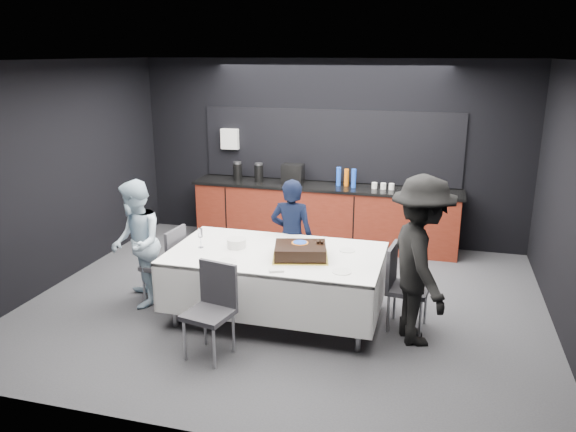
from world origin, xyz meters
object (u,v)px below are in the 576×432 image
Objects in this scene: chair_left at (169,260)px; chair_near at (213,303)px; chair_right at (401,281)px; plate_stack at (237,243)px; person_center at (292,237)px; person_right at (420,261)px; champagne_flute at (200,234)px; party_table at (276,264)px; cake_assembly at (300,251)px; person_left at (136,244)px.

chair_near is (0.97, -0.97, 0.00)m from chair_left.
chair_left is at bearing -178.37° from chair_right.
person_center is at bearing 55.96° from plate_stack.
champagne_flute is at bearing 69.31° from person_right.
chair_right is (1.36, 0.14, -0.11)m from party_table.
chair_right reaches higher than plate_stack.
party_table is at bearing 89.85° from person_center.
chair_near reaches higher than plate_stack.
party_table is at bearing 65.90° from person_right.
chair_left is 1.37m from chair_near.
cake_assembly is 1.98m from person_left.
person_center is (-0.01, 0.71, 0.08)m from party_table.
champagne_flute is 1.04m from chair_near.
person_center reaches higher than chair_near.
person_left reaches higher than champagne_flute.
person_center is 0.97× the size of person_left.
party_table is 1.57m from person_right.
person_center is (0.84, 0.79, -0.22)m from champagne_flute.
chair_near is (-0.37, -0.91, -0.11)m from party_table.
party_table is at bearing -4.15° from plate_stack.
champagne_flute is (-1.15, 0.01, 0.09)m from cake_assembly.
plate_stack is at bearing -1.75° from chair_left.
plate_stack is 0.23× the size of chair_right.
person_left is 0.85× the size of person_right.
champagne_flute is 0.24× the size of chair_left.
cake_assembly reaches higher than party_table.
chair_right is (2.70, 0.08, 0.00)m from chair_left.
person_center reaches higher than party_table.
person_right is at bearing -3.43° from chair_left.
plate_stack is at bearing 65.90° from person_right.
person_right is at bearing 151.02° from person_center.
person_left is (-1.97, 0.02, -0.11)m from cake_assembly.
chair_left and chair_near have the same top height.
person_center is (-0.31, 0.80, -0.13)m from cake_assembly.
champagne_flute reaches higher than chair_right.
chair_near is at bearing -45.12° from chair_left.
champagne_flute is 1.18m from person_center.
person_left reaches higher than plate_stack.
person_center is 1.84m from person_left.
chair_right is at bearing 1.63° from chair_left.
person_right reaches higher than person_center.
chair_right is at bearing 3.24° from plate_stack.
party_table is at bearing -174.21° from chair_right.
person_right reaches higher than plate_stack.
person_right is (3.22, -0.04, 0.13)m from person_left.
chair_left is 0.64× the size of person_center.
chair_near is (-0.67, -0.82, -0.32)m from cake_assembly.
person_right is at bearing -0.74° from champagne_flute.
party_table is at bearing 162.87° from cake_assembly.
plate_stack is at bearing 170.66° from cake_assembly.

